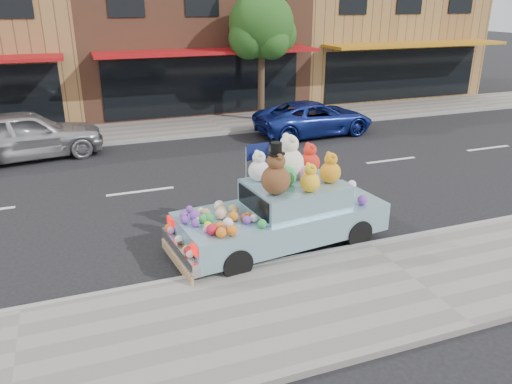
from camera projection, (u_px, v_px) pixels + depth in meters
name	position (u px, v px, depth m)	size (l,w,h in m)	color
ground	(277.00, 175.00, 14.79)	(120.00, 120.00, 0.00)	black
near_sidewalk	(414.00, 281.00, 9.09)	(60.00, 3.00, 0.12)	gray
far_sidewalk	(216.00, 124.00, 20.45)	(60.00, 3.00, 0.12)	gray
near_kerb	(369.00, 245.00, 10.40)	(60.00, 0.12, 0.13)	gray
far_kerb	(226.00, 133.00, 19.14)	(60.00, 0.12, 0.13)	gray
storefront_mid	(182.00, 26.00, 23.93)	(10.00, 9.80, 7.30)	brown
storefront_right	(362.00, 23.00, 27.19)	(10.00, 9.80, 7.30)	olive
street_tree	(262.00, 31.00, 19.84)	(3.00, 2.70, 5.22)	#38281C
car_silver	(26.00, 135.00, 15.97)	(1.90, 4.73, 1.61)	#A8A9AD
car_blue	(314.00, 118.00, 18.97)	(2.11, 4.57, 1.27)	navy
art_car	(283.00, 209.00, 10.29)	(4.65, 2.24, 2.38)	black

